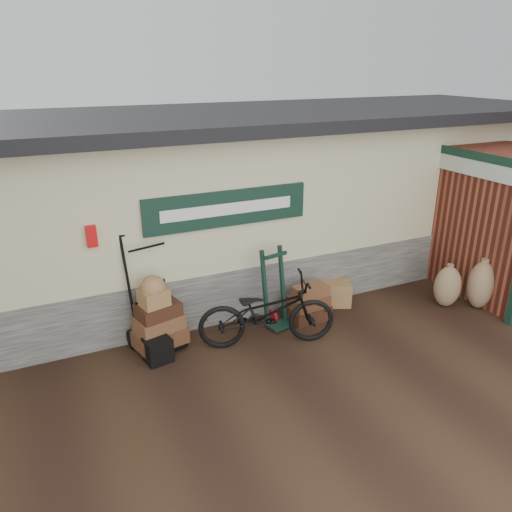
{
  "coord_description": "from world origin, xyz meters",
  "views": [
    {
      "loc": [
        -2.96,
        -5.8,
        4.03
      ],
      "look_at": [
        0.14,
        0.9,
        1.13
      ],
      "focal_mm": 35.0,
      "sensor_mm": 36.0,
      "label": 1
    }
  ],
  "objects_px": {
    "suitcase_stack": "(309,303)",
    "wicker_hamper": "(332,293)",
    "porter_trolley": "(150,290)",
    "green_barrow": "(275,288)",
    "black_trunk": "(158,350)",
    "bicycle": "(267,308)"
  },
  "relations": [
    {
      "from": "suitcase_stack",
      "to": "wicker_hamper",
      "type": "relative_size",
      "value": 1.07
    },
    {
      "from": "porter_trolley",
      "to": "green_barrow",
      "type": "relative_size",
      "value": 1.38
    },
    {
      "from": "wicker_hamper",
      "to": "black_trunk",
      "type": "relative_size",
      "value": 1.77
    },
    {
      "from": "wicker_hamper",
      "to": "black_trunk",
      "type": "bearing_deg",
      "value": -171.2
    },
    {
      "from": "porter_trolley",
      "to": "bicycle",
      "type": "distance_m",
      "value": 1.74
    },
    {
      "from": "porter_trolley",
      "to": "wicker_hamper",
      "type": "height_order",
      "value": "porter_trolley"
    },
    {
      "from": "green_barrow",
      "to": "wicker_hamper",
      "type": "xyz_separation_m",
      "value": [
        1.24,
        0.24,
        -0.44
      ]
    },
    {
      "from": "porter_trolley",
      "to": "suitcase_stack",
      "type": "xyz_separation_m",
      "value": [
        2.51,
        -0.33,
        -0.59
      ]
    },
    {
      "from": "suitcase_stack",
      "to": "porter_trolley",
      "type": "bearing_deg",
      "value": 172.59
    },
    {
      "from": "porter_trolley",
      "to": "wicker_hamper",
      "type": "distance_m",
      "value": 3.25
    },
    {
      "from": "black_trunk",
      "to": "porter_trolley",
      "type": "bearing_deg",
      "value": 82.09
    },
    {
      "from": "green_barrow",
      "to": "wicker_hamper",
      "type": "height_order",
      "value": "green_barrow"
    },
    {
      "from": "green_barrow",
      "to": "suitcase_stack",
      "type": "xyz_separation_m",
      "value": [
        0.58,
        -0.08,
        -0.34
      ]
    },
    {
      "from": "suitcase_stack",
      "to": "black_trunk",
      "type": "xyz_separation_m",
      "value": [
        -2.58,
        -0.18,
        -0.12
      ]
    },
    {
      "from": "black_trunk",
      "to": "bicycle",
      "type": "bearing_deg",
      "value": -7.91
    },
    {
      "from": "suitcase_stack",
      "to": "black_trunk",
      "type": "bearing_deg",
      "value": -176.1
    },
    {
      "from": "black_trunk",
      "to": "bicycle",
      "type": "relative_size",
      "value": 0.18
    },
    {
      "from": "suitcase_stack",
      "to": "bicycle",
      "type": "relative_size",
      "value": 0.33
    },
    {
      "from": "green_barrow",
      "to": "wicker_hamper",
      "type": "relative_size",
      "value": 2.01
    },
    {
      "from": "porter_trolley",
      "to": "suitcase_stack",
      "type": "relative_size",
      "value": 2.6
    },
    {
      "from": "bicycle",
      "to": "black_trunk",
      "type": "bearing_deg",
      "value": 98.02
    },
    {
      "from": "black_trunk",
      "to": "wicker_hamper",
      "type": "bearing_deg",
      "value": 8.8
    }
  ]
}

